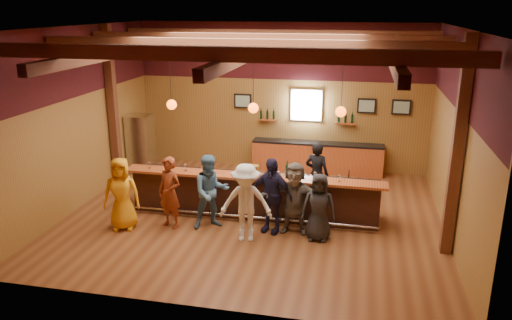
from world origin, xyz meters
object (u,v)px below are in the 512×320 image
object	(u,v)px
bar_counter	(255,194)
customer_redvest	(170,193)
customer_navy	(271,195)
bartender	(317,174)
customer_white	(246,203)
stainless_fridge	(141,144)
customer_dark	(319,207)
back_bar_cabinet	(317,157)
ice_bucket	(254,170)
customer_orange	(122,194)
bottle_a	(275,170)
customer_brown	(294,198)
customer_denim	(211,192)

from	to	relation	value
bar_counter	customer_redvest	bearing A→B (deg)	-146.95
customer_navy	bartender	size ratio (longest dim) A/B	1.03
customer_white	stainless_fridge	bearing A→B (deg)	129.33
customer_dark	back_bar_cabinet	bearing A→B (deg)	93.00
back_bar_cabinet	ice_bucket	world-z (taller)	ice_bucket
bar_counter	customer_dark	xyz separation A→B (m)	(1.65, -1.10, 0.24)
ice_bucket	bartender	bearing A→B (deg)	38.93
back_bar_cabinet	stainless_fridge	world-z (taller)	stainless_fridge
bar_counter	customer_orange	world-z (taller)	customer_orange
customer_white	bartender	bearing A→B (deg)	52.20
back_bar_cabinet	customer_navy	bearing A→B (deg)	-97.91
customer_redvest	customer_dark	world-z (taller)	customer_redvest
stainless_fridge	bottle_a	xyz separation A→B (m)	(4.62, -2.62, 0.34)
back_bar_cabinet	ice_bucket	size ratio (longest dim) A/B	16.53
bar_counter	customer_navy	size ratio (longest dim) A/B	3.57
customer_orange	customer_redvest	xyz separation A→B (m)	(1.04, 0.31, -0.01)
customer_dark	customer_orange	bearing A→B (deg)	-178.08
bottle_a	customer_white	bearing A→B (deg)	-107.44
stainless_fridge	customer_white	bearing A→B (deg)	-42.86
customer_white	customer_navy	bearing A→B (deg)	41.94
customer_orange	customer_brown	xyz separation A→B (m)	(3.90, 0.60, -0.02)
customer_orange	bartender	distance (m)	4.82
customer_navy	bottle_a	world-z (taller)	customer_navy
customer_navy	back_bar_cabinet	bearing A→B (deg)	98.36
customer_denim	customer_dark	world-z (taller)	customer_denim
ice_bucket	bar_counter	bearing A→B (deg)	96.73
bar_counter	customer_navy	distance (m)	1.14
customer_navy	bartender	world-z (taller)	customer_navy
ice_bucket	customer_denim	bearing A→B (deg)	-142.11
bar_counter	customer_brown	world-z (taller)	customer_brown
customer_white	bartender	xyz separation A→B (m)	(1.32, 2.29, -0.03)
bottle_a	bartender	bearing A→B (deg)	47.39
back_bar_cabinet	bottle_a	distance (m)	3.88
back_bar_cabinet	customer_dark	xyz separation A→B (m)	(0.47, -4.67, 0.29)
customer_redvest	bottle_a	distance (m)	2.51
customer_redvest	customer_white	bearing A→B (deg)	10.04
bar_counter	customer_white	world-z (taller)	customer_white
customer_redvest	ice_bucket	distance (m)	2.04
bar_counter	customer_white	xyz separation A→B (m)	(0.10, -1.46, 0.36)
bartender	bar_counter	bearing A→B (deg)	45.37
customer_white	ice_bucket	world-z (taller)	customer_white
customer_redvest	bottle_a	size ratio (longest dim) A/B	5.11
customer_navy	customer_dark	distance (m)	1.11
bar_counter	bartender	size ratio (longest dim) A/B	3.69
back_bar_cabinet	customer_orange	world-z (taller)	customer_orange
customer_orange	customer_white	world-z (taller)	customer_white
back_bar_cabinet	bottle_a	world-z (taller)	bottle_a
customer_white	bar_counter	bearing A→B (deg)	86.16
customer_denim	customer_orange	bearing A→B (deg)	164.42
customer_navy	customer_brown	distance (m)	0.53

